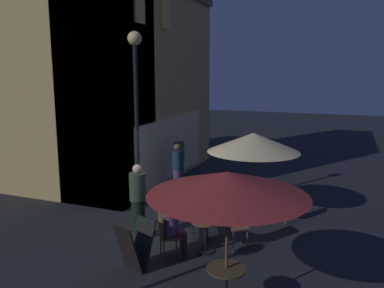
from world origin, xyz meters
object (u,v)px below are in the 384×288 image
(cafe_chair_0, at_px, (224,204))
(patron_standing_4, at_px, (177,172))
(menu_sandwich_board, at_px, (135,246))
(patron_seated_1, at_px, (172,224))
(street_lamp_near_corner, at_px, (136,94))
(patron_standing_3, at_px, (138,202))
(cafe_table_0, at_px, (252,199))
(cafe_chair_5, at_px, (166,232))
(patron_seated_0, at_px, (200,208))
(patio_umbrella_0, at_px, (254,143))
(cafe_chair_2, at_px, (245,190))
(cafe_chair_1, at_px, (284,202))
(patio_umbrella_1, at_px, (228,184))
(cafe_chair_4, at_px, (199,214))
(cafe_table_1, at_px, (226,282))
(patron_standing_2, at_px, (179,163))
(cafe_table_2, at_px, (205,231))
(cafe_chair_3, at_px, (242,223))

(cafe_chair_0, bearing_deg, patron_standing_4, 96.88)
(menu_sandwich_board, bearing_deg, patron_seated_1, -7.52)
(street_lamp_near_corner, xyz_separation_m, patron_standing_3, (-0.67, -0.36, -2.45))
(cafe_table_0, relative_size, cafe_chair_5, 0.83)
(street_lamp_near_corner, height_order, cafe_chair_5, street_lamp_near_corner)
(cafe_table_0, xyz_separation_m, patron_seated_0, (-1.70, 0.84, 0.21))
(patron_seated_0, height_order, patron_standing_4, patron_standing_4)
(patio_umbrella_0, relative_size, patron_seated_0, 1.86)
(cafe_chair_2, height_order, patron_standing_3, patron_standing_3)
(patron_seated_0, bearing_deg, cafe_chair_1, 106.12)
(patio_umbrella_1, bearing_deg, cafe_chair_4, 28.70)
(patron_seated_0, relative_size, patron_standing_3, 0.72)
(cafe_table_1, height_order, patron_standing_4, patron_standing_4)
(cafe_chair_1, bearing_deg, patio_umbrella_1, 85.96)
(cafe_chair_5, height_order, patron_standing_4, patron_standing_4)
(street_lamp_near_corner, bearing_deg, patron_seated_1, -129.28)
(patron_standing_2, bearing_deg, menu_sandwich_board, 120.20)
(street_lamp_near_corner, bearing_deg, cafe_chair_0, -64.28)
(menu_sandwich_board, bearing_deg, cafe_table_2, -17.87)
(cafe_chair_2, xyz_separation_m, cafe_chair_4, (-2.33, 0.52, 0.01))
(patron_standing_4, bearing_deg, patron_standing_2, -117.05)
(cafe_table_0, bearing_deg, cafe_chair_4, 150.26)
(cafe_table_2, bearing_deg, cafe_chair_3, -52.29)
(cafe_table_0, distance_m, cafe_chair_0, 0.87)
(cafe_chair_0, relative_size, patron_standing_4, 0.52)
(cafe_chair_1, height_order, patron_seated_1, patron_seated_1)
(cafe_chair_2, distance_m, patron_standing_2, 2.65)
(cafe_table_0, height_order, patio_umbrella_1, patio_umbrella_1)
(cafe_chair_1, bearing_deg, cafe_table_1, 85.96)
(menu_sandwich_board, xyz_separation_m, patron_standing_3, (1.34, 0.67, 0.39))
(patio_umbrella_0, relative_size, cafe_chair_3, 2.52)
(cafe_chair_2, height_order, patron_seated_0, patron_seated_0)
(street_lamp_near_corner, xyz_separation_m, patron_seated_1, (-1.21, -1.47, -2.63))
(patron_standing_3, bearing_deg, cafe_chair_2, -19.16)
(cafe_table_1, distance_m, patio_umbrella_1, 1.64)
(cafe_table_0, xyz_separation_m, patron_seated_1, (-2.80, 1.06, 0.20))
(cafe_chair_2, bearing_deg, cafe_table_2, -29.33)
(cafe_chair_2, relative_size, patron_standing_3, 0.50)
(street_lamp_near_corner, bearing_deg, patron_standing_3, -151.86)
(cafe_table_2, xyz_separation_m, cafe_chair_1, (2.36, -1.33, 0.07))
(patio_umbrella_1, distance_m, patron_standing_4, 5.91)
(cafe_table_0, height_order, cafe_table_2, cafe_table_0)
(patio_umbrella_0, distance_m, patron_seated_1, 3.28)
(cafe_chair_3, height_order, patron_standing_2, patron_standing_2)
(menu_sandwich_board, bearing_deg, patio_umbrella_1, -86.45)
(cafe_chair_0, bearing_deg, street_lamp_near_corner, 157.21)
(cafe_chair_2, xyz_separation_m, patron_seated_0, (-2.44, 0.45, 0.19))
(patio_umbrella_1, bearing_deg, menu_sandwich_board, 71.87)
(cafe_chair_2, distance_m, patron_standing_3, 3.51)
(cafe_table_1, bearing_deg, menu_sandwich_board, 71.87)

